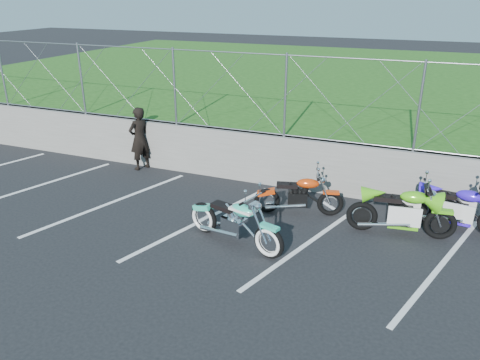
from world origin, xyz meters
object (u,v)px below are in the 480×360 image
at_px(naked_orange, 300,197).
at_px(sportbike_green, 403,213).
at_px(cruiser_turquoise, 236,224).
at_px(person_standing, 139,139).
at_px(sportbike_blue, 458,210).

bearing_deg(naked_orange, sportbike_green, -19.25).
relative_size(cruiser_turquoise, person_standing, 1.27).
distance_m(naked_orange, sportbike_blue, 3.24).
relative_size(naked_orange, person_standing, 1.10).
distance_m(cruiser_turquoise, naked_orange, 1.95).
distance_m(naked_orange, person_standing, 5.00).
relative_size(sportbike_green, sportbike_blue, 1.07).
xyz_separation_m(cruiser_turquoise, naked_orange, (0.78, 1.79, -0.03)).
distance_m(cruiser_turquoise, sportbike_blue, 4.60).
xyz_separation_m(naked_orange, sportbike_blue, (3.20, 0.52, 0.03)).
bearing_deg(naked_orange, cruiser_turquoise, -128.94).
distance_m(cruiser_turquoise, sportbike_green, 3.37).
distance_m(sportbike_blue, person_standing, 8.08).
xyz_separation_m(cruiser_turquoise, sportbike_green, (2.94, 1.64, 0.03)).
xyz_separation_m(cruiser_turquoise, sportbike_blue, (3.98, 2.30, -0.00)).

